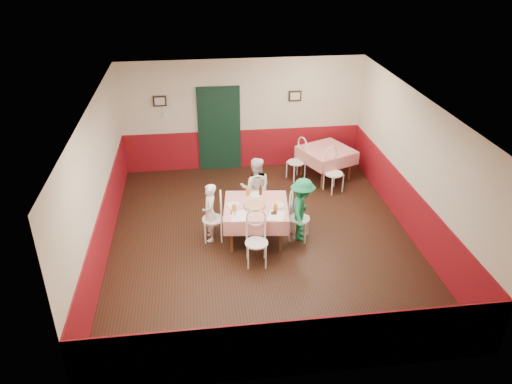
{
  "coord_description": "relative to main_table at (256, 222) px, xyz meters",
  "views": [
    {
      "loc": [
        -1.17,
        -8.33,
        5.49
      ],
      "look_at": [
        -0.11,
        0.02,
        1.05
      ],
      "focal_mm": 35.0,
      "sensor_mm": 36.0,
      "label": 1
    }
  ],
  "objects": [
    {
      "name": "plate_far",
      "position": [
        0.04,
        0.4,
        0.39
      ],
      "size": [
        0.28,
        0.28,
        0.01
      ],
      "primitive_type": "cylinder",
      "rotation": [
        0.0,
        0.0,
        -0.12
      ],
      "color": "white",
      "rests_on": "main_table"
    },
    {
      "name": "wainscot_left",
      "position": [
        -2.88,
        -0.02,
        0.12
      ],
      "size": [
        0.03,
        7.0,
        1.0
      ],
      "primitive_type": "cube",
      "color": "maroon",
      "rests_on": "ground"
    },
    {
      "name": "chair_near",
      "position": [
        -0.1,
        -0.84,
        0.08
      ],
      "size": [
        0.45,
        0.45,
        0.9
      ],
      "primitive_type": null,
      "rotation": [
        0.0,
        0.0,
        -0.07
      ],
      "color": "white",
      "rests_on": "ground"
    },
    {
      "name": "wainscot_right",
      "position": [
        3.09,
        -0.02,
        0.12
      ],
      "size": [
        0.03,
        7.0,
        1.0
      ],
      "primitive_type": "cube",
      "color": "maroon",
      "rests_on": "ground"
    },
    {
      "name": "second_table",
      "position": [
        2.06,
        2.56,
        0.0
      ],
      "size": [
        1.47,
        1.47,
        0.77
      ],
      "primitive_type": "cube",
      "rotation": [
        0.0,
        0.0,
        0.41
      ],
      "color": "red",
      "rests_on": "ground"
    },
    {
      "name": "diner_left",
      "position": [
        -0.89,
        0.1,
        0.23
      ],
      "size": [
        0.3,
        0.44,
        1.2
      ],
      "primitive_type": "imported",
      "rotation": [
        0.0,
        0.0,
        -1.59
      ],
      "color": "gray",
      "rests_on": "ground"
    },
    {
      "name": "chair_far",
      "position": [
        0.1,
        0.84,
        0.08
      ],
      "size": [
        0.46,
        0.46,
        0.9
      ],
      "primitive_type": null,
      "rotation": [
        0.0,
        0.0,
        3.25
      ],
      "color": "white",
      "rests_on": "ground"
    },
    {
      "name": "glass_b",
      "position": [
        0.33,
        -0.28,
        0.46
      ],
      "size": [
        0.09,
        0.09,
        0.16
      ],
      "primitive_type": "cylinder",
      "rotation": [
        0.0,
        0.0,
        -0.12
      ],
      "color": "#BF7219",
      "rests_on": "main_table"
    },
    {
      "name": "glass_c",
      "position": [
        -0.11,
        0.44,
        0.45
      ],
      "size": [
        0.08,
        0.08,
        0.13
      ],
      "primitive_type": "cylinder",
      "rotation": [
        0.0,
        0.0,
        -0.12
      ],
      "color": "#BF7219",
      "rests_on": "main_table"
    },
    {
      "name": "front_wall",
      "position": [
        0.11,
        -3.52,
        1.02
      ],
      "size": [
        6.0,
        0.1,
        2.8
      ],
      "primitive_type": "cube",
      "color": "beige",
      "rests_on": "ground"
    },
    {
      "name": "diner_right",
      "position": [
        0.89,
        -0.1,
        0.28
      ],
      "size": [
        0.7,
        0.95,
        1.31
      ],
      "primitive_type": "imported",
      "rotation": [
        0.0,
        0.0,
        1.29
      ],
      "color": "gray",
      "rests_on": "ground"
    },
    {
      "name": "chair_right",
      "position": [
        0.84,
        -0.1,
        0.08
      ],
      "size": [
        0.54,
        0.54,
        0.9
      ],
      "primitive_type": null,
      "rotation": [
        0.0,
        0.0,
        1.21
      ],
      "color": "white",
      "rests_on": "ground"
    },
    {
      "name": "door",
      "position": [
        -0.49,
        3.43,
        0.68
      ],
      "size": [
        0.96,
        0.06,
        2.1
      ],
      "primitive_type": "cube",
      "color": "black",
      "rests_on": "ground"
    },
    {
      "name": "beer_bottle",
      "position": [
        0.14,
        0.39,
        0.49
      ],
      "size": [
        0.06,
        0.06,
        0.21
      ],
      "primitive_type": "cylinder",
      "rotation": [
        0.0,
        0.0,
        -0.12
      ],
      "color": "#381C0A",
      "rests_on": "main_table"
    },
    {
      "name": "main_table",
      "position": [
        0.0,
        0.0,
        0.0
      ],
      "size": [
        1.35,
        1.35,
        0.77
      ],
      "primitive_type": "cube",
      "rotation": [
        0.0,
        0.0,
        -0.12
      ],
      "color": "red",
      "rests_on": "ground"
    },
    {
      "name": "wallet",
      "position": [
        0.29,
        -0.36,
        0.4
      ],
      "size": [
        0.12,
        0.1,
        0.02
      ],
      "primitive_type": "cube",
      "rotation": [
        0.0,
        0.0,
        -0.12
      ],
      "color": "black",
      "rests_on": "main_table"
    },
    {
      "name": "glass_a",
      "position": [
        -0.44,
        -0.18,
        0.46
      ],
      "size": [
        0.09,
        0.09,
        0.14
      ],
      "primitive_type": "cylinder",
      "rotation": [
        0.0,
        0.0,
        -0.12
      ],
      "color": "#BF7219",
      "rests_on": "main_table"
    },
    {
      "name": "back_wall",
      "position": [
        0.11,
        3.48,
        1.02
      ],
      "size": [
        6.0,
        0.1,
        2.8
      ],
      "primitive_type": "cube",
      "color": "beige",
      "rests_on": "ground"
    },
    {
      "name": "chair_left",
      "position": [
        -0.84,
        0.1,
        0.08
      ],
      "size": [
        0.44,
        0.44,
        0.9
      ],
      "primitive_type": null,
      "rotation": [
        0.0,
        0.0,
        -1.61
      ],
      "color": "white",
      "rests_on": "ground"
    },
    {
      "name": "left_wall",
      "position": [
        -2.89,
        -0.02,
        1.02
      ],
      "size": [
        0.1,
        7.0,
        2.8
      ],
      "primitive_type": "cube",
      "color": "beige",
      "rests_on": "ground"
    },
    {
      "name": "thermostat",
      "position": [
        -1.79,
        3.43,
        1.12
      ],
      "size": [
        0.1,
        0.03,
        0.1
      ],
      "primitive_type": "cube",
      "color": "white",
      "rests_on": "back_wall"
    },
    {
      "name": "shaker_c",
      "position": [
        -0.5,
        -0.29,
        0.43
      ],
      "size": [
        0.04,
        0.04,
        0.09
      ],
      "primitive_type": "cylinder",
      "rotation": [
        0.0,
        0.0,
        -0.12
      ],
      "color": "#B23319",
      "rests_on": "main_table"
    },
    {
      "name": "picture_right",
      "position": [
        1.41,
        3.43,
        1.48
      ],
      "size": [
        0.32,
        0.03,
        0.26
      ],
      "primitive_type": "cube",
      "color": "black",
      "rests_on": "back_wall"
    },
    {
      "name": "shaker_b",
      "position": [
        -0.43,
        -0.39,
        0.43
      ],
      "size": [
        0.04,
        0.04,
        0.09
      ],
      "primitive_type": "cylinder",
      "rotation": [
        0.0,
        0.0,
        -0.12
      ],
      "color": "silver",
      "rests_on": "main_table"
    },
    {
      "name": "wainscot_front",
      "position": [
        0.11,
        -3.51,
        0.12
      ],
      "size": [
        6.0,
        0.03,
        1.0
      ],
      "primitive_type": "cube",
      "color": "maroon",
      "rests_on": "ground"
    },
    {
      "name": "floor",
      "position": [
        0.11,
        -0.02,
        -0.38
      ],
      "size": [
        7.0,
        7.0,
        0.0
      ],
      "primitive_type": "plane",
      "color": "black",
      "rests_on": "ground"
    },
    {
      "name": "chair_second_b",
      "position": [
        2.06,
        1.81,
        0.08
      ],
      "size": [
        0.55,
        0.55,
        0.9
      ],
      "primitive_type": null,
      "rotation": [
        0.0,
        0.0,
        0.41
      ],
      "color": "white",
      "rests_on": "ground"
    },
    {
      "name": "chair_second_a",
      "position": [
        1.31,
        2.56,
        0.08
      ],
      "size": [
        0.55,
        0.55,
        0.9
      ],
      "primitive_type": null,
      "rotation": [
        0.0,
        0.0,
        -1.16
      ],
      "color": "white",
      "rests_on": "ground"
    },
    {
      "name": "shaker_a",
      "position": [
        -0.45,
        -0.34,
        0.43
      ],
      "size": [
        0.04,
        0.04,
        0.09
      ],
      "primitive_type": "cylinder",
      "rotation": [
        0.0,
        0.0,
        -0.12
      ],
      "color": "silver",
      "rests_on": "main_table"
    },
    {
      "name": "pizza",
      "position": [
        -0.03,
        -0.04,
        0.4
      ],
      "size": [
        0.46,
        0.46,
        0.03
      ],
      "primitive_type": "cylinder",
      "rotation": [
        0.0,
        0.0,
        -0.12
      ],
      "color": "#B74723",
      "rests_on": "main_table"
    },
    {
      "name": "plate_right",
      "position": [
        0.42,
        -0.06,
        0.39
      ],
      "size": [
        0.28,
        0.28,
        0.01
      ],
      "primitive_type": "cylinder",
      "rotation": [
        0.0,
        0.0,
        -0.12
      ],
      "color": "white",
      "rests_on": "main_table"
    },
    {
      "name": "plate_left",
      "position": [
        -0.44,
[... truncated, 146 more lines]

